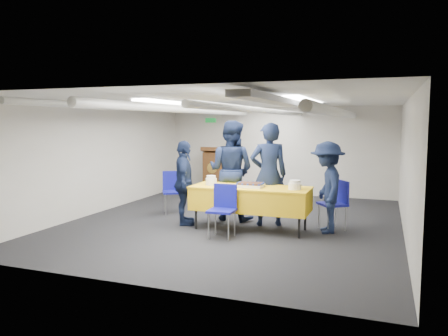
% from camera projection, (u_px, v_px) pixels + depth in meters
% --- Properties ---
extents(ground, '(7.00, 7.00, 0.00)m').
position_uv_depth(ground, '(235.00, 222.00, 8.36)').
color(ground, black).
rests_on(ground, ground).
extents(room_shell, '(6.00, 7.00, 2.30)m').
position_uv_depth(room_shell, '(247.00, 127.00, 8.52)').
color(room_shell, beige).
rests_on(room_shell, ground).
extents(serving_table, '(2.09, 0.82, 0.77)m').
position_uv_depth(serving_table, '(250.00, 198.00, 7.69)').
color(serving_table, black).
rests_on(serving_table, ground).
extents(sheet_cake, '(0.46, 0.35, 0.08)m').
position_uv_depth(sheet_cake, '(250.00, 185.00, 7.61)').
color(sheet_cake, white).
rests_on(sheet_cake, serving_table).
extents(plate_stack_left, '(0.20, 0.20, 0.17)m').
position_uv_depth(plate_stack_left, '(211.00, 181.00, 7.86)').
color(plate_stack_left, white).
rests_on(plate_stack_left, serving_table).
extents(plate_stack_right, '(0.22, 0.22, 0.16)m').
position_uv_depth(plate_stack_right, '(295.00, 185.00, 7.34)').
color(plate_stack_right, white).
rests_on(plate_stack_right, serving_table).
extents(podium, '(0.62, 0.53, 1.25)m').
position_uv_depth(podium, '(215.00, 170.00, 11.69)').
color(podium, brown).
rests_on(podium, ground).
extents(chair_near, '(0.43, 0.43, 0.87)m').
position_uv_depth(chair_near, '(223.00, 205.00, 7.24)').
color(chair_near, gray).
rests_on(chair_near, ground).
extents(chair_right, '(0.59, 0.59, 0.87)m').
position_uv_depth(chair_right, '(337.00, 199.00, 7.75)').
color(chair_right, gray).
rests_on(chair_right, ground).
extents(chair_left, '(0.58, 0.58, 0.87)m').
position_uv_depth(chair_left, '(173.00, 188.00, 9.17)').
color(chair_left, gray).
rests_on(chair_left, ground).
extents(sailor_a, '(0.81, 0.70, 1.89)m').
position_uv_depth(sailor_a, '(269.00, 174.00, 8.01)').
color(sailor_a, black).
rests_on(sailor_a, ground).
extents(sailor_b, '(1.01, 0.83, 1.93)m').
position_uv_depth(sailor_b, '(231.00, 170.00, 8.47)').
color(sailor_b, black).
rests_on(sailor_b, ground).
extents(sailor_c, '(0.73, 0.99, 1.56)m').
position_uv_depth(sailor_c, '(184.00, 183.00, 8.06)').
color(sailor_c, black).
rests_on(sailor_c, ground).
extents(sailor_d, '(0.83, 1.14, 1.58)m').
position_uv_depth(sailor_d, '(327.00, 187.00, 7.49)').
color(sailor_d, black).
rests_on(sailor_d, ground).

